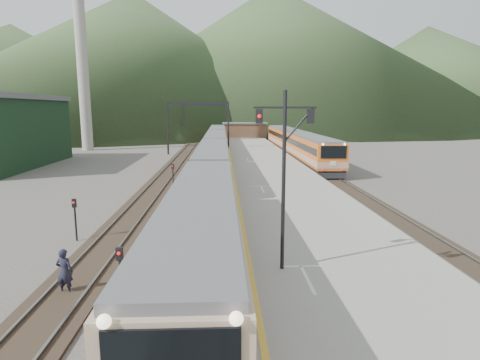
{
  "coord_description": "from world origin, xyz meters",
  "views": [
    {
      "loc": [
        0.85,
        -7.11,
        6.9
      ],
      "look_at": [
        2.07,
        20.46,
        2.0
      ],
      "focal_mm": 30.0,
      "sensor_mm": 36.0,
      "label": 1
    }
  ],
  "objects_px": {
    "signal_mast": "(284,162)",
    "worker": "(64,271)",
    "second_train": "(295,142)",
    "main_train": "(215,155)"
  },
  "relations": [
    {
      "from": "signal_mast",
      "to": "worker",
      "type": "xyz_separation_m",
      "value": [
        -8.16,
        0.32,
        -4.12
      ]
    },
    {
      "from": "second_train",
      "to": "signal_mast",
      "type": "xyz_separation_m",
      "value": [
        -8.45,
        -44.25,
        2.93
      ]
    },
    {
      "from": "worker",
      "to": "signal_mast",
      "type": "bearing_deg",
      "value": -172.92
    },
    {
      "from": "main_train",
      "to": "worker",
      "type": "relative_size",
      "value": 42.36
    },
    {
      "from": "second_train",
      "to": "signal_mast",
      "type": "distance_m",
      "value": 45.14
    },
    {
      "from": "worker",
      "to": "main_train",
      "type": "bearing_deg",
      "value": -90.56
    },
    {
      "from": "main_train",
      "to": "signal_mast",
      "type": "bearing_deg",
      "value": -84.13
    },
    {
      "from": "signal_mast",
      "to": "worker",
      "type": "relative_size",
      "value": 3.67
    },
    {
      "from": "main_train",
      "to": "worker",
      "type": "xyz_separation_m",
      "value": [
        -5.11,
        -29.34,
        -1.02
      ]
    },
    {
      "from": "main_train",
      "to": "worker",
      "type": "bearing_deg",
      "value": -99.88
    }
  ]
}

